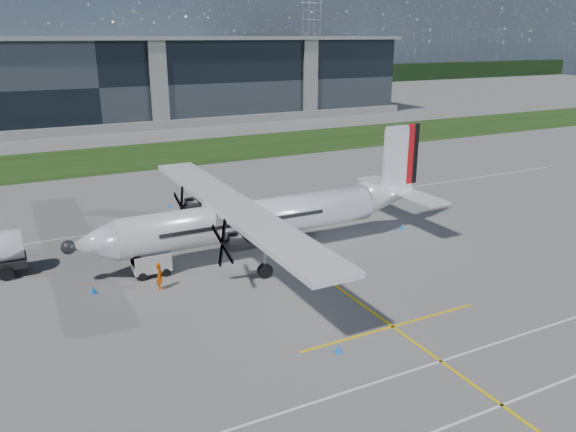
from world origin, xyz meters
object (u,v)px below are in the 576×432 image
safety_cone_nose_port (93,290)px  safety_cone_stbdwing (170,205)px  baggage_tug (151,264)px  safety_cone_tail (402,226)px  safety_cone_portwing (339,348)px  pylon_east (311,38)px  ground_crew_person (160,274)px  turboprop_aircraft (265,196)px

safety_cone_nose_port → safety_cone_stbdwing: bearing=59.5°
baggage_tug → safety_cone_tail: size_ratio=5.41×
safety_cone_nose_port → safety_cone_tail: bearing=2.2°
safety_cone_portwing → safety_cone_stbdwing: 29.47m
pylon_east → safety_cone_nose_port: 173.73m
pylon_east → safety_cone_stbdwing: 154.95m
safety_cone_portwing → safety_cone_tail: bearing=42.9°
pylon_east → baggage_tug: 170.41m
safety_cone_nose_port → safety_cone_portwing: same height
safety_cone_portwing → pylon_east: bearing=61.2°
ground_crew_person → safety_cone_stbdwing: (5.59, 17.62, -0.82)m
turboprop_aircraft → baggage_tug: turboprop_aircraft is taller
safety_cone_portwing → safety_cone_tail: same height
turboprop_aircraft → safety_cone_stbdwing: (-3.37, 14.53, -4.17)m
baggage_tug → safety_cone_nose_port: baggage_tug is taller
turboprop_aircraft → safety_cone_nose_port: 13.74m
baggage_tug → turboprop_aircraft: bearing=3.3°
turboprop_aircraft → safety_cone_nose_port: (-12.97, -1.74, -4.17)m
ground_crew_person → safety_cone_nose_port: 4.31m
safety_cone_stbdwing → safety_cone_portwing: bearing=-88.7°
pylon_east → safety_cone_stbdwing: pylon_east is taller
pylon_east → ground_crew_person: (-92.46, -145.08, -13.93)m
safety_cone_nose_port → safety_cone_stbdwing: size_ratio=1.00×
safety_cone_tail → safety_cone_stbdwing: bearing=136.2°
turboprop_aircraft → safety_cone_portwing: bearing=-100.2°
safety_cone_portwing → safety_cone_stbdwing: bearing=91.3°
turboprop_aircraft → baggage_tug: size_ratio=10.90×
pylon_east → safety_cone_nose_port: bearing=-123.9°
ground_crew_person → safety_cone_portwing: 13.43m
turboprop_aircraft → safety_cone_nose_port: bearing=-172.4°
pylon_east → safety_cone_nose_port: size_ratio=60.00×
safety_cone_stbdwing → safety_cone_tail: 22.07m
pylon_east → safety_cone_portwing: bearing=-118.8°
baggage_tug → safety_cone_tail: 21.44m
safety_cone_portwing → safety_cone_stbdwing: size_ratio=1.00×
safety_cone_nose_port → safety_cone_stbdwing: 18.89m
ground_crew_person → turboprop_aircraft: bearing=-50.6°
ground_crew_person → safety_cone_stbdwing: size_ratio=4.27×
ground_crew_person → safety_cone_stbdwing: bearing=2.8°
turboprop_aircraft → safety_cone_tail: size_ratio=58.94×
turboprop_aircraft → safety_cone_stbdwing: bearing=103.1°
ground_crew_person → safety_cone_nose_port: ground_crew_person is taller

